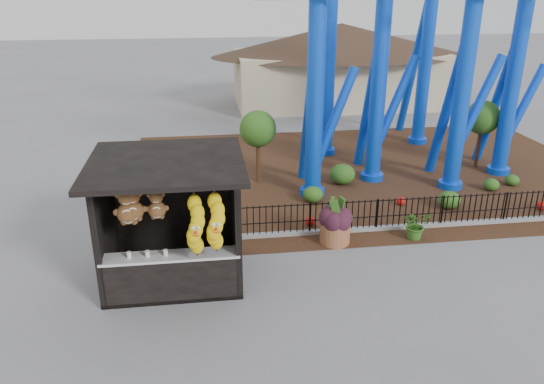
{
  "coord_description": "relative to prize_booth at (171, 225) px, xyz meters",
  "views": [
    {
      "loc": [
        -2.16,
        -10.56,
        6.89
      ],
      "look_at": [
        -0.51,
        1.5,
        2.0
      ],
      "focal_mm": 35.0,
      "sensor_mm": 36.0,
      "label": 1
    }
  ],
  "objects": [
    {
      "name": "prize_booth",
      "position": [
        0.0,
        0.0,
        0.0
      ],
      "size": [
        3.5,
        3.4,
        3.12
      ],
      "color": "black",
      "rests_on": "ground"
    },
    {
      "name": "planter_foliage",
      "position": [
        4.38,
        1.5,
        -0.58
      ],
      "size": [
        0.7,
        0.7,
        0.64
      ],
      "primitive_type": "ellipsoid",
      "color": "#30131F",
      "rests_on": "terracotta_planter"
    },
    {
      "name": "curb",
      "position": [
        6.99,
        2.09,
        -1.47
      ],
      "size": [
        18.0,
        0.18,
        0.12
      ],
      "primitive_type": "cube",
      "color": "gray",
      "rests_on": "ground"
    },
    {
      "name": "mulch_bed",
      "position": [
        6.99,
        7.09,
        -1.52
      ],
      "size": [
        18.0,
        12.0,
        0.02
      ],
      "primitive_type": "cube",
      "color": "#331E11",
      "rests_on": "ground"
    },
    {
      "name": "picket_fence",
      "position": [
        7.89,
        2.09,
        -1.03
      ],
      "size": [
        12.2,
        0.06,
        1.0
      ],
      "primitive_type": null,
      "color": "black",
      "rests_on": "ground"
    },
    {
      "name": "ground",
      "position": [
        2.99,
        -0.91,
        -1.53
      ],
      "size": [
        120.0,
        120.0,
        0.0
      ],
      "primitive_type": "plane",
      "color": "slate",
      "rests_on": "ground"
    },
    {
      "name": "potted_plant",
      "position": [
        6.72,
        1.44,
        -1.1
      ],
      "size": [
        0.88,
        0.8,
        0.87
      ],
      "primitive_type": "imported",
      "rotation": [
        0.0,
        0.0,
        0.17
      ],
      "color": "#225C1B",
      "rests_on": "ground"
    },
    {
      "name": "landscaping",
      "position": [
        7.07,
        4.85,
        -1.22
      ],
      "size": [
        8.24,
        3.9,
        0.73
      ],
      "color": "#2A5418",
      "rests_on": "mulch_bed"
    },
    {
      "name": "terracotta_planter",
      "position": [
        4.38,
        1.5,
        -1.21
      ],
      "size": [
        1.0,
        1.0,
        0.64
      ],
      "primitive_type": "cylinder",
      "rotation": [
        0.0,
        0.0,
        0.21
      ],
      "color": "brown",
      "rests_on": "ground"
    },
    {
      "name": "pavilion",
      "position": [
        8.99,
        19.09,
        1.53
      ],
      "size": [
        15.0,
        15.0,
        4.8
      ],
      "color": "#BFAD8C",
      "rests_on": "ground"
    }
  ]
}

